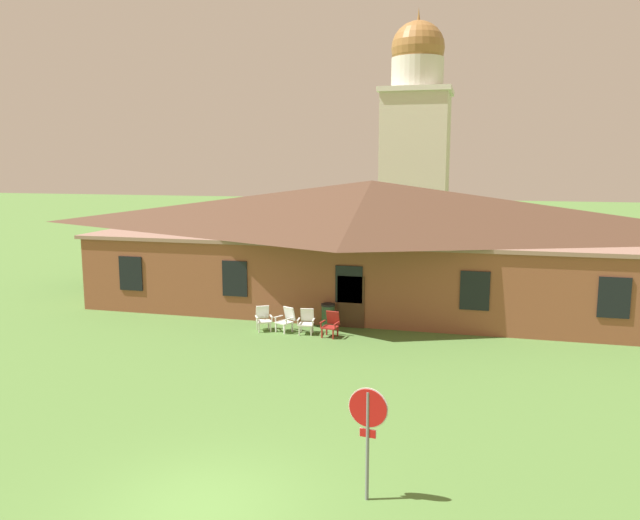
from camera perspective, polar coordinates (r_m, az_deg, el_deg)
The scene contains 9 objects.
ground_plane at distance 13.14m, azimuth -10.71°, elevation -21.37°, with size 200.00×200.00×0.00m, color #517A38.
brick_building at distance 29.55m, azimuth 4.69°, elevation 1.81°, with size 25.35×10.40×5.72m.
dome_tower at distance 47.73m, azimuth 8.74°, elevation 10.56°, with size 5.18×5.18×17.56m.
stop_sign at distance 12.51m, azimuth 4.40°, elevation -14.54°, with size 0.80×0.14×2.31m.
lawn_chair_by_porch at distance 24.81m, azimuth -5.21°, elevation -5.28°, with size 0.83×0.86×0.96m.
lawn_chair_near_door at distance 24.56m, azimuth -3.11°, elevation -5.40°, with size 0.81×0.85×0.96m.
lawn_chair_left_end at distance 24.27m, azimuth -1.24°, elevation -5.57°, with size 0.69×0.72×0.96m.
lawn_chair_middle at distance 23.84m, azimuth 1.02°, elevation -5.83°, with size 0.71×0.75×0.96m.
trash_bin at distance 25.05m, azimuth 0.74°, elevation -5.11°, with size 0.56×0.56×0.98m.
Camera 1 is at (4.99, -10.20, 6.62)m, focal length 34.99 mm.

